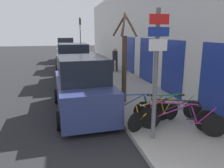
{
  "coord_description": "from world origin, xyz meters",
  "views": [
    {
      "loc": [
        -0.93,
        -2.45,
        3.08
      ],
      "look_at": [
        0.76,
        4.56,
        1.37
      ],
      "focal_mm": 35.0,
      "sensor_mm": 36.0,
      "label": 1
    }
  ],
  "objects_px": {
    "signpost": "(156,71)",
    "bicycle_3": "(168,109)",
    "parked_car_1": "(74,65)",
    "pedestrian_near": "(115,58)",
    "traffic_light": "(80,33)",
    "parked_car_0": "(82,88)",
    "parked_car_2": "(69,57)",
    "bicycle_2": "(155,115)",
    "bicycle_4": "(137,109)",
    "street_tree": "(124,61)",
    "bicycle_1": "(178,117)",
    "bicycle_0": "(180,120)",
    "parked_car_3": "(66,51)"
  },
  "relations": [
    {
      "from": "bicycle_0",
      "to": "bicycle_3",
      "type": "height_order",
      "value": "bicycle_0"
    },
    {
      "from": "bicycle_1",
      "to": "traffic_light",
      "type": "xyz_separation_m",
      "value": [
        -1.1,
        18.75,
        2.48
      ]
    },
    {
      "from": "signpost",
      "to": "pedestrian_near",
      "type": "height_order",
      "value": "signpost"
    },
    {
      "from": "signpost",
      "to": "bicycle_3",
      "type": "distance_m",
      "value": 2.21
    },
    {
      "from": "bicycle_3",
      "to": "bicycle_4",
      "type": "relative_size",
      "value": 1.07
    },
    {
      "from": "bicycle_2",
      "to": "parked_car_1",
      "type": "relative_size",
      "value": 0.47
    },
    {
      "from": "bicycle_2",
      "to": "traffic_light",
      "type": "distance_m",
      "value": 18.53
    },
    {
      "from": "bicycle_0",
      "to": "parked_car_1",
      "type": "relative_size",
      "value": 0.5
    },
    {
      "from": "parked_car_2",
      "to": "street_tree",
      "type": "xyz_separation_m",
      "value": [
        1.86,
        -10.19,
        0.91
      ]
    },
    {
      "from": "parked_car_2",
      "to": "pedestrian_near",
      "type": "relative_size",
      "value": 2.61
    },
    {
      "from": "bicycle_4",
      "to": "bicycle_1",
      "type": "bearing_deg",
      "value": -117.81
    },
    {
      "from": "bicycle_1",
      "to": "parked_car_1",
      "type": "bearing_deg",
      "value": 48.46
    },
    {
      "from": "parked_car_0",
      "to": "traffic_light",
      "type": "bearing_deg",
      "value": 82.56
    },
    {
      "from": "bicycle_2",
      "to": "traffic_light",
      "type": "relative_size",
      "value": 0.47
    },
    {
      "from": "pedestrian_near",
      "to": "bicycle_3",
      "type": "bearing_deg",
      "value": -111.77
    },
    {
      "from": "parked_car_3",
      "to": "parked_car_2",
      "type": "bearing_deg",
      "value": -86.43
    },
    {
      "from": "bicycle_4",
      "to": "traffic_light",
      "type": "relative_size",
      "value": 0.49
    },
    {
      "from": "bicycle_2",
      "to": "traffic_light",
      "type": "bearing_deg",
      "value": -19.81
    },
    {
      "from": "parked_car_0",
      "to": "bicycle_3",
      "type": "bearing_deg",
      "value": -35.21
    },
    {
      "from": "bicycle_1",
      "to": "parked_car_3",
      "type": "distance_m",
      "value": 19.1
    },
    {
      "from": "bicycle_0",
      "to": "signpost",
      "type": "bearing_deg",
      "value": 129.53
    },
    {
      "from": "parked_car_0",
      "to": "pedestrian_near",
      "type": "height_order",
      "value": "parked_car_0"
    },
    {
      "from": "bicycle_4",
      "to": "street_tree",
      "type": "distance_m",
      "value": 2.47
    },
    {
      "from": "traffic_light",
      "to": "parked_car_0",
      "type": "bearing_deg",
      "value": -95.45
    },
    {
      "from": "signpost",
      "to": "bicycle_0",
      "type": "height_order",
      "value": "signpost"
    },
    {
      "from": "parked_car_3",
      "to": "traffic_light",
      "type": "relative_size",
      "value": 1.07
    },
    {
      "from": "bicycle_1",
      "to": "traffic_light",
      "type": "relative_size",
      "value": 0.46
    },
    {
      "from": "bicycle_2",
      "to": "parked_car_1",
      "type": "distance_m",
      "value": 7.78
    },
    {
      "from": "signpost",
      "to": "bicycle_2",
      "type": "xyz_separation_m",
      "value": [
        0.41,
        0.79,
        -1.57
      ]
    },
    {
      "from": "parked_car_1",
      "to": "street_tree",
      "type": "xyz_separation_m",
      "value": [
        1.78,
        -4.86,
        0.81
      ]
    },
    {
      "from": "bicycle_1",
      "to": "parked_car_3",
      "type": "relative_size",
      "value": 0.43
    },
    {
      "from": "signpost",
      "to": "parked_car_2",
      "type": "distance_m",
      "value": 13.75
    },
    {
      "from": "bicycle_0",
      "to": "bicycle_1",
      "type": "relative_size",
      "value": 1.07
    },
    {
      "from": "bicycle_3",
      "to": "street_tree",
      "type": "xyz_separation_m",
      "value": [
        -0.91,
        2.25,
        1.37
      ]
    },
    {
      "from": "parked_car_1",
      "to": "bicycle_2",
      "type": "bearing_deg",
      "value": -74.93
    },
    {
      "from": "signpost",
      "to": "pedestrian_near",
      "type": "relative_size",
      "value": 1.97
    },
    {
      "from": "signpost",
      "to": "traffic_light",
      "type": "bearing_deg",
      "value": 90.35
    },
    {
      "from": "bicycle_3",
      "to": "pedestrian_near",
      "type": "distance_m",
      "value": 9.7
    },
    {
      "from": "bicycle_0",
      "to": "bicycle_3",
      "type": "bearing_deg",
      "value": 22.5
    },
    {
      "from": "bicycle_3",
      "to": "parked_car_2",
      "type": "distance_m",
      "value": 12.75
    },
    {
      "from": "bicycle_2",
      "to": "bicycle_4",
      "type": "distance_m",
      "value": 0.7
    },
    {
      "from": "parked_car_2",
      "to": "parked_car_0",
      "type": "bearing_deg",
      "value": -87.92
    },
    {
      "from": "parked_car_1",
      "to": "traffic_light",
      "type": "relative_size",
      "value": 0.99
    },
    {
      "from": "bicycle_4",
      "to": "parked_car_1",
      "type": "xyz_separation_m",
      "value": [
        -1.64,
        6.92,
        0.55
      ]
    },
    {
      "from": "bicycle_4",
      "to": "parked_car_2",
      "type": "bearing_deg",
      "value": 24.66
    },
    {
      "from": "signpost",
      "to": "bicycle_4",
      "type": "xyz_separation_m",
      "value": [
        0.01,
        1.36,
        -1.53
      ]
    },
    {
      "from": "pedestrian_near",
      "to": "traffic_light",
      "type": "xyz_separation_m",
      "value": [
        -1.76,
        8.32,
        1.85
      ]
    },
    {
      "from": "bicycle_4",
      "to": "parked_car_0",
      "type": "distance_m",
      "value": 2.35
    },
    {
      "from": "bicycle_3",
      "to": "street_tree",
      "type": "bearing_deg",
      "value": 31.03
    },
    {
      "from": "parked_car_1",
      "to": "pedestrian_near",
      "type": "height_order",
      "value": "parked_car_1"
    }
  ]
}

